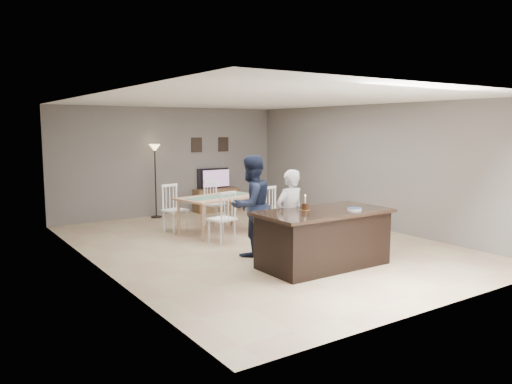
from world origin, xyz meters
TOP-DOWN VIEW (x-y plane):
  - floor at (0.00, 0.00)m, footprint 8.00×8.00m
  - room_shell at (0.00, 0.00)m, footprint 8.00×8.00m
  - kitchen_island at (0.00, -1.80)m, footprint 2.15×1.10m
  - tv_console at (1.20, 3.77)m, footprint 1.20×0.40m
  - television at (1.20, 3.84)m, footprint 0.91×0.12m
  - tv_screen_glow at (1.20, 3.76)m, footprint 0.78×0.00m
  - picture_frames at (1.15, 3.98)m, footprint 1.10×0.02m
  - doorway at (-2.99, -2.30)m, footprint 0.00×2.10m
  - woman at (-0.25, -1.25)m, footprint 0.58×0.41m
  - man at (-0.56, -0.58)m, footprint 0.95×0.80m
  - birthday_cake at (-0.21, -1.60)m, footprint 0.16×0.16m
  - plate_stack at (0.41, -2.06)m, footprint 0.23×0.23m
  - dining_table at (-0.14, 1.30)m, footprint 1.93×2.15m
  - floor_lamp at (-0.50, 3.76)m, footprint 0.27×0.27m

SIDE VIEW (x-z plane):
  - floor at x=0.00m, z-range 0.00..0.00m
  - tv_console at x=1.20m, z-range 0.00..0.60m
  - kitchen_island at x=0.00m, z-range 0.00..0.90m
  - dining_table at x=-0.14m, z-range 0.14..1.15m
  - woman at x=-0.25m, z-range 0.00..1.52m
  - television at x=1.20m, z-range 0.60..1.13m
  - man at x=-0.56m, z-range 0.00..1.73m
  - tv_screen_glow at x=1.20m, z-range 0.48..1.26m
  - plate_stack at x=0.41m, z-range 0.90..0.94m
  - birthday_cake at x=-0.21m, z-range 0.84..1.08m
  - doorway at x=-2.99m, z-range -0.07..2.58m
  - floor_lamp at x=-0.50m, z-range 0.49..2.29m
  - room_shell at x=0.00m, z-range -2.32..5.68m
  - picture_frames at x=1.15m, z-range 1.56..1.94m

